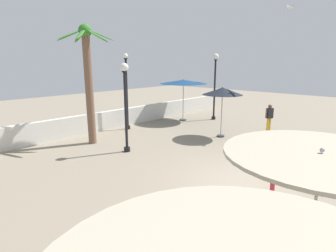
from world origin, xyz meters
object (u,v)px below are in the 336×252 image
(lamp_post_2, at_px, (127,90))
(patio_umbrella_0, at_px, (321,161))
(lamp_post_3, at_px, (215,77))
(palm_tree_1, at_px, (88,72))
(patio_umbrella_3, at_px, (183,82))
(guest_0, at_px, (274,171))
(seagull_0, at_px, (289,7))
(patio_umbrella_2, at_px, (223,92))
(lamp_post_0, at_px, (125,99))
(guest_1, at_px, (269,115))

(lamp_post_2, bearing_deg, patio_umbrella_0, -115.20)
(lamp_post_3, bearing_deg, palm_tree_1, 172.49)
(patio_umbrella_3, bearing_deg, guest_0, -128.70)
(seagull_0, bearing_deg, patio_umbrella_0, -156.25)
(patio_umbrella_0, bearing_deg, palm_tree_1, 77.38)
(patio_umbrella_2, bearing_deg, patio_umbrella_0, -139.41)
(palm_tree_1, distance_m, lamp_post_3, 9.13)
(patio_umbrella_2, height_order, seagull_0, seagull_0)
(lamp_post_0, bearing_deg, palm_tree_1, 97.65)
(patio_umbrella_2, height_order, patio_umbrella_3, patio_umbrella_3)
(patio_umbrella_0, height_order, seagull_0, seagull_0)
(guest_0, bearing_deg, patio_umbrella_0, -144.87)
(lamp_post_3, bearing_deg, patio_umbrella_2, -142.01)
(patio_umbrella_2, distance_m, guest_1, 3.45)
(guest_0, distance_m, seagull_0, 10.37)
(lamp_post_0, bearing_deg, patio_umbrella_2, -19.29)
(patio_umbrella_2, xyz_separation_m, patio_umbrella_3, (1.95, 4.23, 0.19))
(guest_1, distance_m, seagull_0, 5.73)
(palm_tree_1, bearing_deg, lamp_post_2, 18.03)
(palm_tree_1, relative_size, guest_1, 3.51)
(palm_tree_1, xyz_separation_m, guest_0, (-0.14, -9.12, -2.43))
(lamp_post_2, distance_m, guest_1, 8.34)
(patio_umbrella_0, bearing_deg, patio_umbrella_2, 40.59)
(lamp_post_2, relative_size, guest_1, 2.75)
(palm_tree_1, xyz_separation_m, lamp_post_0, (0.31, -2.32, -1.11))
(patio_umbrella_3, height_order, lamp_post_2, lamp_post_2)
(patio_umbrella_2, height_order, lamp_post_2, lamp_post_2)
(lamp_post_0, distance_m, seagull_0, 9.62)
(guest_1, bearing_deg, guest_0, -156.49)
(seagull_0, bearing_deg, guest_0, -159.82)
(lamp_post_0, distance_m, guest_0, 6.95)
(guest_0, bearing_deg, patio_umbrella_2, 42.62)
(palm_tree_1, bearing_deg, patio_umbrella_3, 1.21)
(guest_0, height_order, seagull_0, seagull_0)
(palm_tree_1, height_order, lamp_post_0, palm_tree_1)
(lamp_post_0, distance_m, lamp_post_2, 4.35)
(lamp_post_0, xyz_separation_m, guest_1, (7.79, -3.22, -1.42))
(patio_umbrella_2, height_order, guest_1, patio_umbrella_2)
(lamp_post_3, height_order, guest_1, lamp_post_3)
(patio_umbrella_2, bearing_deg, patio_umbrella_3, 65.26)
(guest_1, bearing_deg, patio_umbrella_3, 98.14)
(patio_umbrella_3, relative_size, guest_0, 1.82)
(guest_0, height_order, guest_1, guest_0)
(patio_umbrella_2, bearing_deg, lamp_post_3, 37.99)
(lamp_post_0, bearing_deg, lamp_post_3, 7.35)
(lamp_post_3, bearing_deg, guest_1, -102.11)
(patio_umbrella_3, distance_m, seagull_0, 7.49)
(palm_tree_1, xyz_separation_m, lamp_post_3, (9.03, -1.19, -0.58))
(patio_umbrella_0, height_order, lamp_post_2, lamp_post_2)
(patio_umbrella_0, relative_size, patio_umbrella_3, 1.01)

